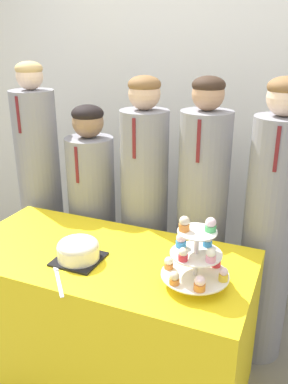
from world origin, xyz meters
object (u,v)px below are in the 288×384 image
at_px(cake_knife, 57,272).
at_px(cupcake_stand, 196,257).
at_px(student_1, 93,219).
at_px(student_3, 201,225).
at_px(student_2, 144,215).
at_px(round_cake, 78,249).
at_px(student_4, 269,235).
at_px(student_0, 41,194).

distance_m(cake_knife, cupcake_stand, 0.64).
height_order(cupcake_stand, student_1, student_1).
height_order(cake_knife, student_3, student_3).
relative_size(cake_knife, student_2, 0.15).
relative_size(student_1, student_2, 0.89).
height_order(round_cake, student_4, student_4).
bearing_deg(cake_knife, student_3, 108.37).
height_order(cake_knife, student_1, student_1).
height_order(round_cake, student_1, student_1).
xyz_separation_m(student_3, student_4, (0.38, 0.00, 0.01)).
bearing_deg(cake_knife, cupcake_stand, 63.17).
distance_m(cupcake_stand, student_2, 0.81).
bearing_deg(round_cake, student_4, 38.45).
distance_m(round_cake, student_0, 0.94).
height_order(round_cake, student_3, student_3).
height_order(student_0, student_3, student_0).
relative_size(student_0, student_3, 1.03).
relative_size(student_0, student_4, 1.02).
height_order(cupcake_stand, student_4, student_4).
distance_m(round_cake, cake_knife, 0.15).
distance_m(round_cake, student_2, 0.65).
bearing_deg(cupcake_stand, student_3, 102.84).
height_order(round_cake, student_2, student_2).
relative_size(cupcake_stand, student_0, 0.20).
height_order(cupcake_stand, student_3, student_3).
relative_size(student_1, student_3, 0.88).
height_order(student_2, student_3, student_3).
height_order(student_1, student_4, student_4).
relative_size(student_2, student_3, 0.99).
xyz_separation_m(round_cake, student_0, (-0.69, 0.64, -0.05)).
distance_m(cake_knife, student_2, 0.78).
distance_m(student_1, student_4, 1.10).
xyz_separation_m(student_1, student_4, (1.10, 0.00, 0.10)).
distance_m(student_0, student_2, 0.76).
bearing_deg(student_1, cake_knife, -71.49).
bearing_deg(student_2, cake_knife, -97.83).
bearing_deg(student_4, student_1, -180.00).
relative_size(student_2, student_4, 0.99).
bearing_deg(student_2, student_1, -180.00).
bearing_deg(student_4, student_0, 180.00).
bearing_deg(cupcake_stand, student_4, 69.22).
bearing_deg(student_3, student_2, -180.00).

